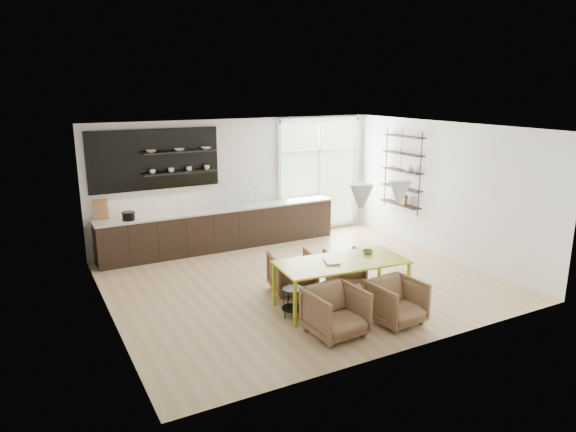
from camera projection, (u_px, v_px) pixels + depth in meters
The scene contains 11 objects.
room at pixel (301, 193), 10.66m from camera, with size 7.02×6.01×2.91m.
kitchen_run at pixel (217, 223), 11.65m from camera, with size 5.54×0.69×2.75m.
right_shelving at pixel (403, 173), 11.95m from camera, with size 0.26×1.22×1.90m.
dining_table at pixel (342, 264), 8.53m from camera, with size 2.26×1.18×0.79m.
armchair_back_left at pixel (292, 272), 9.24m from camera, with size 0.76×0.78×0.71m, color brown.
armchair_back_right at pixel (345, 266), 9.68m from camera, with size 0.66×0.68×0.62m, color brown.
armchair_front_left at pixel (335, 312), 7.60m from camera, with size 0.78×0.80×0.73m, color brown.
armchair_front_right at pixel (397, 302), 8.00m from camera, with size 0.74×0.76×0.69m, color brown.
wire_stool at pixel (293, 298), 8.24m from camera, with size 0.38×0.38×0.48m.
table_book at pixel (325, 262), 8.44m from camera, with size 0.24×0.33×0.03m, color white.
table_bowl at pixel (368, 252), 8.89m from camera, with size 0.18×0.18×0.06m, color #4A7243.
Camera 1 is at (-4.59, -7.99, 3.61)m, focal length 32.00 mm.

